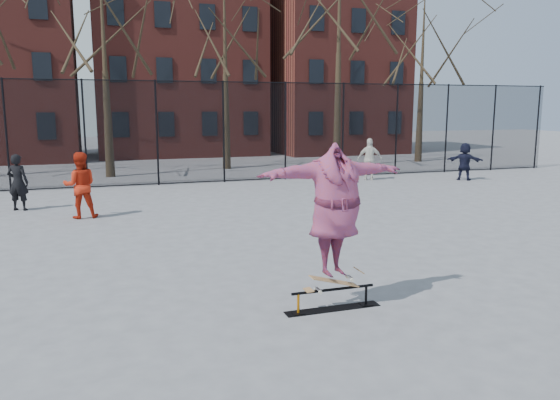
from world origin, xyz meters
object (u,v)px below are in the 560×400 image
object	(u,v)px
bystander_black	(18,182)
bystander_white	(370,159)
skater	(335,218)
bystander_navy	(465,162)
skate_rail	(333,301)
bystander_red	(80,185)
skateboard	(334,285)

from	to	relation	value
bystander_black	bystander_white	distance (m)	13.15
skater	bystander_navy	xyz separation A→B (m)	(11.09, 11.60, -0.64)
bystander_black	bystander_white	size ratio (longest dim) A/B	0.96
skate_rail	bystander_red	xyz separation A→B (m)	(-3.71, 8.45, 0.77)
skater	bystander_black	distance (m)	11.58
skateboard	skater	xyz separation A→B (m)	(0.00, 0.00, 1.03)
skate_rail	bystander_black	xyz separation A→B (m)	(-5.46, 10.20, 0.70)
skateboard	skater	bearing A→B (deg)	0.00
skater	bystander_black	world-z (taller)	skater
skateboard	bystander_black	xyz separation A→B (m)	(-5.47, 10.20, 0.45)
bystander_black	bystander_white	bearing A→B (deg)	-146.65
bystander_red	bystander_white	world-z (taller)	bystander_red
bystander_black	bystander_navy	distance (m)	16.62
bystander_black	bystander_red	xyz separation A→B (m)	(1.75, -1.75, 0.07)
skater	bystander_black	bearing A→B (deg)	110.82
bystander_white	bystander_red	bearing A→B (deg)	46.75
skate_rail	skateboard	world-z (taller)	skateboard
skateboard	bystander_navy	size ratio (longest dim) A/B	0.54
skate_rail	bystander_red	size ratio (longest dim) A/B	0.83
skate_rail	skater	distance (m)	1.28
skateboard	bystander_white	world-z (taller)	bystander_white
bystander_red	bystander_navy	bearing A→B (deg)	-168.38
bystander_navy	bystander_black	bearing A→B (deg)	44.40
skate_rail	bystander_red	world-z (taller)	bystander_red
bystander_black	bystander_red	world-z (taller)	bystander_red
skate_rail	bystander_white	size ratio (longest dim) A/B	0.87
skateboard	bystander_red	bearing A→B (deg)	113.79
bystander_black	bystander_red	bearing A→B (deg)	156.59
bystander_black	bystander_red	distance (m)	2.47
bystander_red	bystander_black	bearing A→B (deg)	-45.37
skate_rail	skater	world-z (taller)	skater
bystander_red	skater	bearing A→B (deg)	113.41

